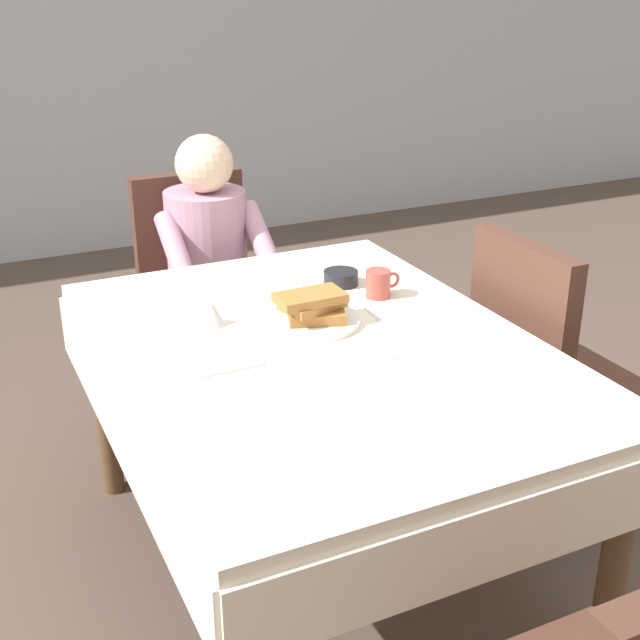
{
  "coord_description": "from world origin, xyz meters",
  "views": [
    {
      "loc": [
        -0.88,
        -1.85,
        1.68
      ],
      "look_at": [
        0.02,
        0.04,
        0.79
      ],
      "focal_mm": 47.28,
      "sensor_mm": 36.0,
      "label": 1
    }
  ],
  "objects_px": {
    "breakfast_stack": "(313,306)",
    "syrup_pitcher": "(211,312)",
    "knife_right_of_plate": "(373,314)",
    "dining_table_main": "(320,374)",
    "chair_right_side": "(542,360)",
    "spoon_near_edge": "(368,361)",
    "plate_breakfast": "(311,321)",
    "bowl_butter": "(341,278)",
    "fork_left_of_plate": "(251,337)",
    "diner_person": "(211,257)",
    "chair_diner": "(200,279)",
    "cup_coffee": "(379,284)"
  },
  "relations": [
    {
      "from": "breakfast_stack",
      "to": "syrup_pitcher",
      "type": "xyz_separation_m",
      "value": [
        -0.26,
        0.12,
        -0.02
      ]
    },
    {
      "from": "syrup_pitcher",
      "to": "knife_right_of_plate",
      "type": "height_order",
      "value": "syrup_pitcher"
    },
    {
      "from": "dining_table_main",
      "to": "chair_right_side",
      "type": "height_order",
      "value": "chair_right_side"
    },
    {
      "from": "chair_right_side",
      "to": "breakfast_stack",
      "type": "height_order",
      "value": "chair_right_side"
    },
    {
      "from": "breakfast_stack",
      "to": "spoon_near_edge",
      "type": "relative_size",
      "value": 1.38
    },
    {
      "from": "plate_breakfast",
      "to": "spoon_near_edge",
      "type": "height_order",
      "value": "plate_breakfast"
    },
    {
      "from": "chair_right_side",
      "to": "bowl_butter",
      "type": "height_order",
      "value": "chair_right_side"
    },
    {
      "from": "fork_left_of_plate",
      "to": "spoon_near_edge",
      "type": "distance_m",
      "value": 0.35
    },
    {
      "from": "diner_person",
      "to": "syrup_pitcher",
      "type": "relative_size",
      "value": 14.0
    },
    {
      "from": "spoon_near_edge",
      "to": "breakfast_stack",
      "type": "bearing_deg",
      "value": 107.12
    },
    {
      "from": "chair_diner",
      "to": "diner_person",
      "type": "height_order",
      "value": "diner_person"
    },
    {
      "from": "fork_left_of_plate",
      "to": "breakfast_stack",
      "type": "bearing_deg",
      "value": -80.74
    },
    {
      "from": "knife_right_of_plate",
      "to": "syrup_pitcher",
      "type": "bearing_deg",
      "value": 77.94
    },
    {
      "from": "breakfast_stack",
      "to": "syrup_pitcher",
      "type": "relative_size",
      "value": 2.59
    },
    {
      "from": "fork_left_of_plate",
      "to": "spoon_near_edge",
      "type": "bearing_deg",
      "value": -135.25
    },
    {
      "from": "dining_table_main",
      "to": "chair_right_side",
      "type": "distance_m",
      "value": 0.78
    },
    {
      "from": "chair_right_side",
      "to": "bowl_butter",
      "type": "relative_size",
      "value": 8.45
    },
    {
      "from": "dining_table_main",
      "to": "diner_person",
      "type": "relative_size",
      "value": 1.36
    },
    {
      "from": "cup_coffee",
      "to": "bowl_butter",
      "type": "bearing_deg",
      "value": 111.49
    },
    {
      "from": "diner_person",
      "to": "knife_right_of_plate",
      "type": "relative_size",
      "value": 5.6
    },
    {
      "from": "diner_person",
      "to": "breakfast_stack",
      "type": "distance_m",
      "value": 0.9
    },
    {
      "from": "chair_diner",
      "to": "syrup_pitcher",
      "type": "relative_size",
      "value": 11.62
    },
    {
      "from": "breakfast_stack",
      "to": "knife_right_of_plate",
      "type": "height_order",
      "value": "breakfast_stack"
    },
    {
      "from": "cup_coffee",
      "to": "fork_left_of_plate",
      "type": "height_order",
      "value": "cup_coffee"
    },
    {
      "from": "cup_coffee",
      "to": "chair_right_side",
      "type": "bearing_deg",
      "value": -26.8
    },
    {
      "from": "dining_table_main",
      "to": "breakfast_stack",
      "type": "bearing_deg",
      "value": 73.47
    },
    {
      "from": "bowl_butter",
      "to": "plate_breakfast",
      "type": "bearing_deg",
      "value": -131.9
    },
    {
      "from": "breakfast_stack",
      "to": "dining_table_main",
      "type": "bearing_deg",
      "value": -106.53
    },
    {
      "from": "chair_right_side",
      "to": "knife_right_of_plate",
      "type": "bearing_deg",
      "value": -102.13
    },
    {
      "from": "dining_table_main",
      "to": "syrup_pitcher",
      "type": "relative_size",
      "value": 19.05
    },
    {
      "from": "dining_table_main",
      "to": "spoon_near_edge",
      "type": "bearing_deg",
      "value": -68.05
    },
    {
      "from": "diner_person",
      "to": "spoon_near_edge",
      "type": "distance_m",
      "value": 1.17
    },
    {
      "from": "chair_right_side",
      "to": "syrup_pitcher",
      "type": "height_order",
      "value": "chair_right_side"
    },
    {
      "from": "plate_breakfast",
      "to": "fork_left_of_plate",
      "type": "distance_m",
      "value": 0.19
    },
    {
      "from": "dining_table_main",
      "to": "plate_breakfast",
      "type": "distance_m",
      "value": 0.17
    },
    {
      "from": "fork_left_of_plate",
      "to": "diner_person",
      "type": "bearing_deg",
      "value": -5.43
    },
    {
      "from": "fork_left_of_plate",
      "to": "bowl_butter",
      "type": "bearing_deg",
      "value": -51.14
    },
    {
      "from": "diner_person",
      "to": "bowl_butter",
      "type": "bearing_deg",
      "value": 109.12
    },
    {
      "from": "cup_coffee",
      "to": "bowl_butter",
      "type": "xyz_separation_m",
      "value": [
        -0.06,
        0.14,
        -0.02
      ]
    },
    {
      "from": "dining_table_main",
      "to": "chair_right_side",
      "type": "xyz_separation_m",
      "value": [
        0.77,
        0.0,
        -0.12
      ]
    },
    {
      "from": "fork_left_of_plate",
      "to": "knife_right_of_plate",
      "type": "distance_m",
      "value": 0.38
    },
    {
      "from": "bowl_butter",
      "to": "spoon_near_edge",
      "type": "relative_size",
      "value": 0.73
    },
    {
      "from": "diner_person",
      "to": "spoon_near_edge",
      "type": "xyz_separation_m",
      "value": [
        0.03,
        -1.17,
        0.07
      ]
    },
    {
      "from": "chair_diner",
      "to": "spoon_near_edge",
      "type": "relative_size",
      "value": 6.2
    },
    {
      "from": "dining_table_main",
      "to": "fork_left_of_plate",
      "type": "height_order",
      "value": "fork_left_of_plate"
    },
    {
      "from": "diner_person",
      "to": "fork_left_of_plate",
      "type": "xyz_separation_m",
      "value": [
        -0.18,
        -0.9,
        0.07
      ]
    },
    {
      "from": "breakfast_stack",
      "to": "knife_right_of_plate",
      "type": "distance_m",
      "value": 0.2
    },
    {
      "from": "plate_breakfast",
      "to": "breakfast_stack",
      "type": "xyz_separation_m",
      "value": [
        0.0,
        -0.01,
        0.05
      ]
    },
    {
      "from": "breakfast_stack",
      "to": "fork_left_of_plate",
      "type": "xyz_separation_m",
      "value": [
        -0.19,
        -0.01,
        -0.05
      ]
    },
    {
      "from": "chair_right_side",
      "to": "syrup_pitcher",
      "type": "xyz_separation_m",
      "value": [
        -0.99,
        0.25,
        0.25
      ]
    }
  ]
}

